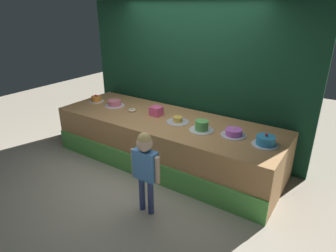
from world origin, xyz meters
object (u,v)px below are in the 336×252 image
Objects in this scene: pink_box at (156,111)px; donut at (132,110)px; cake_far_right at (265,141)px; cake_right at (234,133)px; cake_far_left at (96,99)px; cake_left at (114,103)px; child_figure at (145,162)px; cake_center_left at (178,120)px; cake_center_right at (202,126)px.

pink_box reaches higher than donut.
cake_far_right reaches higher than pink_box.
donut is at bearing -179.09° from cake_right.
cake_far_right is (3.15, -0.06, 0.01)m from cake_far_left.
cake_far_right is (2.70, -0.07, 0.01)m from cake_left.
child_figure reaches higher than cake_far_left.
cake_center_left is 0.98× the size of cake_right.
cake_right is (0.61, 1.20, 0.10)m from child_figure.
cake_center_right is 0.90m from cake_far_right.
cake_center_left is (1.80, -0.02, -0.02)m from cake_far_left.
pink_box is 0.53× the size of cake_left.
cake_left is 0.96× the size of cake_center_right.
cake_left is (-1.64, 1.21, 0.10)m from child_figure.
child_figure is 1.35m from cake_right.
cake_far_left is 2.25m from cake_center_right.
child_figure is at bearing -98.40° from cake_center_right.
child_figure is 6.02× the size of pink_box.
cake_far_left reaches higher than cake_left.
cake_far_left is 0.77× the size of cake_center_left.
cake_center_right reaches higher than cake_far_left.
cake_left reaches higher than cake_center_left.
donut is (-0.45, -0.07, -0.05)m from pink_box.
pink_box is 0.51× the size of cake_right.
cake_center_left is 0.46m from cake_center_right.
pink_box reaches higher than cake_left.
child_figure is 1.67m from donut.
child_figure reaches higher than donut.
cake_far_right reaches higher than cake_right.
cake_far_right is at bearing -1.49° from cake_left.
cake_right is 0.45m from cake_far_right.
child_figure is 3.17× the size of cake_left.
cake_right reaches higher than pink_box.
cake_left is 1.01× the size of cake_far_right.
cake_far_left is at bearing 150.11° from child_figure.
cake_far_right reaches higher than cake_left.
child_figure is 3.19× the size of cake_far_right.
pink_box is at bearing 1.80° from cake_left.
cake_center_right is at bearing -2.47° from cake_far_left.
cake_far_right is (2.25, -0.02, 0.04)m from donut.
cake_right is at bearing -1.90° from pink_box.
cake_center_left is 1.02× the size of cake_far_right.
child_figure is 1.22m from cake_center_left.
cake_center_right is at bearing -8.65° from pink_box.
cake_center_left is 0.98× the size of cake_center_right.
cake_center_right is at bearing -177.56° from cake_far_right.
child_figure is 1.45m from pink_box.
child_figure is 1.12m from cake_center_right.
cake_far_left is 1.80m from cake_center_left.
child_figure is at bearing -29.89° from cake_far_left.
cake_left is (-0.45, 0.05, 0.03)m from donut.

